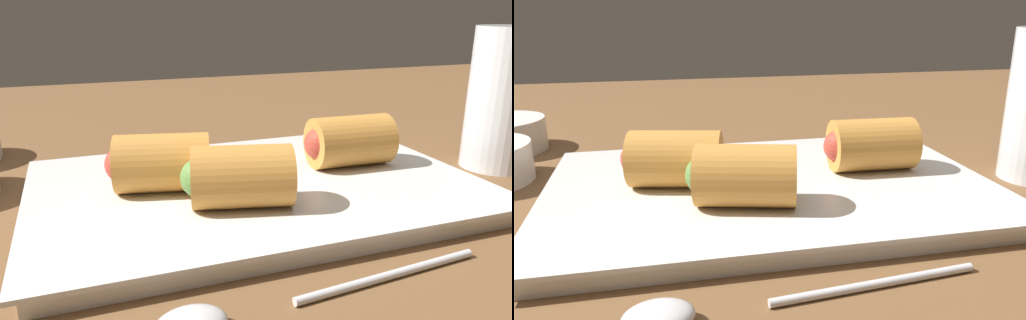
# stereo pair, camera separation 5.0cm
# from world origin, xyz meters

# --- Properties ---
(table_surface) EXTENTS (1.80, 1.40, 0.02)m
(table_surface) POSITION_xyz_m (0.00, 0.00, 0.01)
(table_surface) COLOR brown
(table_surface) RESTS_ON ground
(serving_plate) EXTENTS (0.34, 0.23, 0.01)m
(serving_plate) POSITION_xyz_m (0.02, 0.03, 0.03)
(serving_plate) COLOR silver
(serving_plate) RESTS_ON table_surface
(roll_front_left) EXTENTS (0.08, 0.06, 0.04)m
(roll_front_left) POSITION_xyz_m (-0.05, 0.03, 0.06)
(roll_front_left) COLOR #C68438
(roll_front_left) RESTS_ON serving_plate
(roll_front_right) EXTENTS (0.08, 0.06, 0.04)m
(roll_front_right) POSITION_xyz_m (-0.01, -0.01, 0.06)
(roll_front_right) COLOR #C68438
(roll_front_right) RESTS_ON serving_plate
(roll_back_left) EXTENTS (0.08, 0.05, 0.04)m
(roll_back_left) POSITION_xyz_m (0.11, 0.04, 0.06)
(roll_back_left) COLOR #C68438
(roll_back_left) RESTS_ON serving_plate
(spoon) EXTENTS (0.20, 0.03, 0.01)m
(spoon) POSITION_xyz_m (-0.04, -0.12, 0.03)
(spoon) COLOR silver
(spoon) RESTS_ON table_surface
(drinking_glass) EXTENTS (0.06, 0.06, 0.13)m
(drinking_glass) POSITION_xyz_m (0.26, 0.03, 0.08)
(drinking_glass) COLOR silver
(drinking_glass) RESTS_ON table_surface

